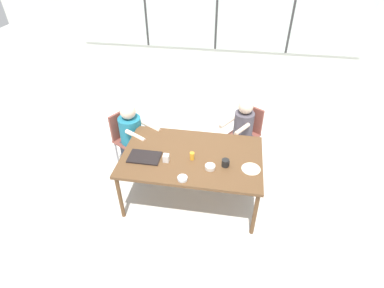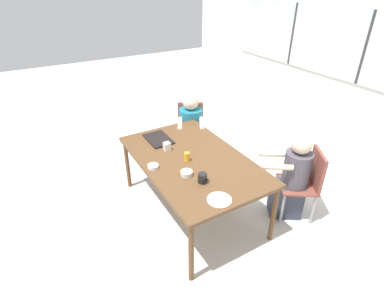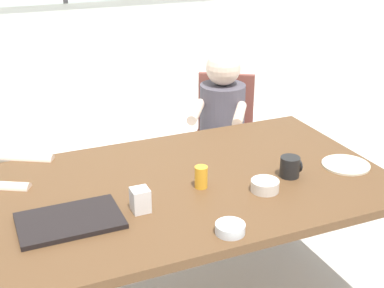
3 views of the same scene
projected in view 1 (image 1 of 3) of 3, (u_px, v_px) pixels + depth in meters
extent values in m
plane|color=beige|center=(192.00, 196.00, 4.21)|extent=(16.00, 16.00, 0.00)
cube|color=silver|center=(216.00, 34.00, 5.54)|extent=(8.40, 0.06, 2.80)
cube|color=silver|center=(216.00, 22.00, 5.37)|extent=(5.20, 0.02, 0.97)
cube|color=#333333|center=(146.00, 19.00, 5.54)|extent=(0.04, 0.01, 0.97)
cube|color=#333333|center=(216.00, 22.00, 5.37)|extent=(0.04, 0.01, 0.97)
cube|color=#333333|center=(291.00, 25.00, 5.20)|extent=(0.04, 0.01, 0.97)
cube|color=brown|center=(192.00, 157.00, 3.78)|extent=(1.75, 1.08, 0.04)
cylinder|color=brown|center=(120.00, 197.00, 3.72)|extent=(0.05, 0.05, 0.69)
cylinder|color=brown|center=(255.00, 214.00, 3.51)|extent=(0.05, 0.05, 0.69)
cylinder|color=brown|center=(143.00, 149.00, 4.49)|extent=(0.05, 0.05, 0.69)
cylinder|color=brown|center=(254.00, 161.00, 4.28)|extent=(0.05, 0.05, 0.69)
cube|color=brown|center=(244.00, 135.00, 4.67)|extent=(0.55, 0.55, 0.03)
cube|color=brown|center=(252.00, 119.00, 4.64)|extent=(0.34, 0.24, 0.42)
cylinder|color=#99999E|center=(245.00, 156.00, 4.60)|extent=(0.03, 0.03, 0.40)
cylinder|color=#99999E|center=(227.00, 146.00, 4.79)|extent=(0.03, 0.03, 0.40)
cylinder|color=#99999E|center=(257.00, 146.00, 4.81)|extent=(0.03, 0.03, 0.40)
cylinder|color=#99999E|center=(240.00, 137.00, 4.99)|extent=(0.03, 0.03, 0.40)
cube|color=brown|center=(131.00, 141.00, 4.56)|extent=(0.54, 0.54, 0.03)
cube|color=brown|center=(121.00, 124.00, 4.51)|extent=(0.22, 0.35, 0.42)
cylinder|color=#99999E|center=(148.00, 150.00, 4.71)|extent=(0.03, 0.03, 0.40)
cylinder|color=#99999E|center=(132.00, 161.00, 4.49)|extent=(0.03, 0.03, 0.40)
cylinder|color=#99999E|center=(133.00, 142.00, 4.87)|extent=(0.03, 0.03, 0.40)
cylinder|color=#99999E|center=(117.00, 153.00, 4.66)|extent=(0.03, 0.03, 0.40)
cube|color=#333847|center=(239.00, 148.00, 4.73)|extent=(0.41, 0.44, 0.43)
cylinder|color=#4C4751|center=(244.00, 125.00, 4.51)|extent=(0.29, 0.29, 0.41)
sphere|color=beige|center=(246.00, 107.00, 4.32)|extent=(0.22, 0.22, 0.22)
cylinder|color=beige|center=(242.00, 129.00, 4.23)|extent=(0.23, 0.30, 0.06)
cylinder|color=beige|center=(227.00, 122.00, 4.37)|extent=(0.23, 0.30, 0.06)
cube|color=#333847|center=(137.00, 154.00, 4.62)|extent=(0.49, 0.45, 0.43)
cylinder|color=#1E7089|center=(131.00, 130.00, 4.41)|extent=(0.33, 0.33, 0.40)
sphere|color=beige|center=(128.00, 111.00, 4.22)|extent=(0.23, 0.23, 0.23)
cylinder|color=beige|center=(151.00, 126.00, 4.30)|extent=(0.34, 0.23, 0.06)
cylinder|color=beige|center=(135.00, 136.00, 4.11)|extent=(0.34, 0.23, 0.06)
cube|color=black|center=(145.00, 157.00, 3.72)|extent=(0.40, 0.26, 0.02)
cylinder|color=black|center=(225.00, 163.00, 3.58)|extent=(0.09, 0.09, 0.09)
torus|color=black|center=(229.00, 163.00, 3.57)|extent=(0.01, 0.07, 0.07)
cylinder|color=gold|center=(192.00, 156.00, 3.68)|extent=(0.06, 0.06, 0.10)
cube|color=silver|center=(166.00, 158.00, 3.65)|extent=(0.07, 0.07, 0.10)
cylinder|color=silver|center=(182.00, 178.00, 3.41)|extent=(0.11, 0.11, 0.04)
cylinder|color=silver|center=(210.00, 167.00, 3.55)|extent=(0.12, 0.12, 0.05)
cylinder|color=beige|center=(251.00, 169.00, 3.56)|extent=(0.23, 0.23, 0.01)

